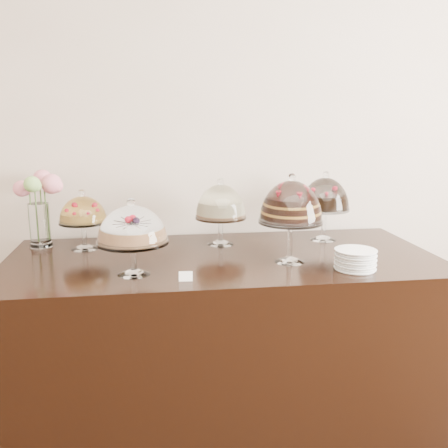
{
  "coord_description": "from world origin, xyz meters",
  "views": [
    {
      "loc": [
        -0.64,
        -0.01,
        1.61
      ],
      "look_at": [
        -0.29,
        2.4,
        1.08
      ],
      "focal_mm": 40.0,
      "sensor_mm": 36.0,
      "label": 1
    }
  ],
  "objects": [
    {
      "name": "price_card_left",
      "position": [
        -0.51,
        2.08,
        0.92
      ],
      "size": [
        0.06,
        0.02,
        0.04
      ],
      "primitive_type": "cube",
      "rotation": [
        -0.21,
        0.0,
        -0.1
      ],
      "color": "white",
      "rests_on": "display_counter"
    },
    {
      "name": "cake_stand_cheesecake",
      "position": [
        -0.27,
        2.69,
        1.13
      ],
      "size": [
        0.29,
        0.29,
        0.38
      ],
      "color": "white",
      "rests_on": "display_counter"
    },
    {
      "name": "display_counter",
      "position": [
        -0.29,
        2.45,
        0.45
      ],
      "size": [
        2.2,
        1.0,
        0.9
      ],
      "primitive_type": "cube",
      "color": "black",
      "rests_on": "ground"
    },
    {
      "name": "wall_back",
      "position": [
        0.0,
        3.0,
        1.5
      ],
      "size": [
        5.0,
        0.04,
        3.0
      ],
      "primitive_type": "cube",
      "color": "#BCAB97",
      "rests_on": "ground"
    },
    {
      "name": "flower_vase",
      "position": [
        -1.25,
        2.79,
        1.15
      ],
      "size": [
        0.26,
        0.27,
        0.42
      ],
      "color": "white",
      "rests_on": "display_counter"
    },
    {
      "name": "cake_stand_choco_layer",
      "position": [
        0.02,
        2.3,
        1.19
      ],
      "size": [
        0.32,
        0.32,
        0.44
      ],
      "color": "white",
      "rests_on": "display_counter"
    },
    {
      "name": "cake_stand_fruit_tart",
      "position": [
        -1.02,
        2.7,
        1.1
      ],
      "size": [
        0.26,
        0.26,
        0.33
      ],
      "color": "white",
      "rests_on": "display_counter"
    },
    {
      "name": "plate_stack",
      "position": [
        0.29,
        2.14,
        0.95
      ],
      "size": [
        0.19,
        0.19,
        0.09
      ],
      "color": "white",
      "rests_on": "display_counter"
    },
    {
      "name": "cake_stand_dark_choco",
      "position": [
        0.33,
        2.71,
        1.15
      ],
      "size": [
        0.28,
        0.28,
        0.4
      ],
      "color": "white",
      "rests_on": "display_counter"
    },
    {
      "name": "cake_stand_sugar_sponge",
      "position": [
        -0.74,
        2.21,
        1.12
      ],
      "size": [
        0.32,
        0.32,
        0.35
      ],
      "color": "white",
      "rests_on": "display_counter"
    }
  ]
}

